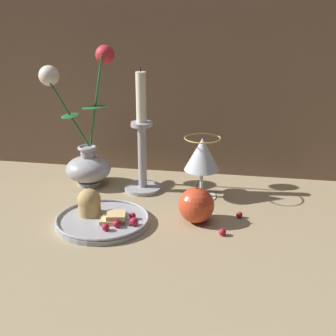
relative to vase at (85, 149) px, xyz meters
name	(u,v)px	position (x,y,z in m)	size (l,w,h in m)	color
ground_plane	(140,210)	(0.18, -0.14, -0.10)	(2.40, 2.40, 0.00)	#9E8966
vase	(85,149)	(0.00, 0.00, 0.00)	(0.20, 0.12, 0.36)	#A3A3A8
plate_with_pastries	(100,216)	(0.11, -0.22, -0.08)	(0.20, 0.20, 0.07)	#A3A3A8
wine_glass	(202,156)	(0.31, -0.03, 0.01)	(0.09, 0.09, 0.15)	silver
candlestick	(142,148)	(0.15, -0.02, 0.02)	(0.09, 0.09, 0.31)	#A3A3A8
apple_beside_vase	(196,205)	(0.31, -0.17, -0.06)	(0.08, 0.08, 0.09)	#D14223
berry_near_plate	(222,232)	(0.37, -0.23, -0.09)	(0.02, 0.02, 0.02)	#AD192D
berry_front_center	(239,216)	(0.40, -0.14, -0.09)	(0.01, 0.01, 0.01)	#AD192D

